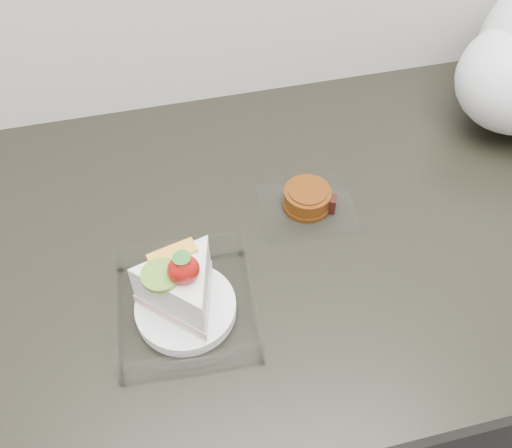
# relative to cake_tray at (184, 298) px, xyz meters

# --- Properties ---
(counter) EXTENTS (2.04, 0.64, 0.90)m
(counter) POSITION_rel_cake_tray_xyz_m (0.16, 0.11, -0.48)
(counter) COLOR black
(counter) RESTS_ON ground
(cake_tray) EXTENTS (0.18, 0.18, 0.13)m
(cake_tray) POSITION_rel_cake_tray_xyz_m (0.00, 0.00, 0.00)
(cake_tray) COLOR white
(cake_tray) RESTS_ON counter
(mooncake_wrap) EXTENTS (0.15, 0.14, 0.03)m
(mooncake_wrap) POSITION_rel_cake_tray_xyz_m (0.20, 0.14, -0.02)
(mooncake_wrap) COLOR white
(mooncake_wrap) RESTS_ON counter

